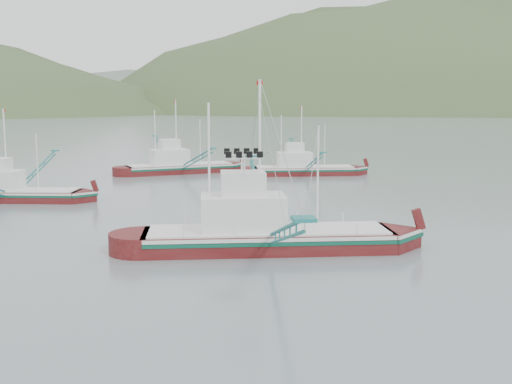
{
  "coord_description": "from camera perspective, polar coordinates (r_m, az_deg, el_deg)",
  "views": [
    {
      "loc": [
        -5.65,
        -36.64,
        9.57
      ],
      "look_at": [
        0.0,
        6.0,
        3.2
      ],
      "focal_mm": 45.0,
      "sensor_mm": 36.0,
      "label": 1
    }
  ],
  "objects": [
    {
      "name": "ground",
      "position": [
        38.29,
        1.19,
        -6.05
      ],
      "size": [
        1200.0,
        1200.0,
        0.0
      ],
      "primitive_type": "plane",
      "color": "slate",
      "rests_on": "ground"
    },
    {
      "name": "headland_right",
      "position": [
        527.44,
        20.36,
        6.86
      ],
      "size": [
        684.0,
        432.0,
        306.0
      ],
      "primitive_type": "ellipsoid",
      "color": "#3A4F28",
      "rests_on": "ground"
    },
    {
      "name": "bg_boat_left",
      "position": [
        63.68,
        -21.0,
        0.63
      ],
      "size": [
        12.96,
        22.56,
        9.22
      ],
      "rotation": [
        0.0,
        0.0,
        -0.18
      ],
      "color": "#4B0C0C",
      "rests_on": "ground"
    },
    {
      "name": "ridge_distant",
      "position": [
        597.78,
        -4.16,
        7.48
      ],
      "size": [
        960.0,
        400.0,
        240.0
      ],
      "primitive_type": "ellipsoid",
      "color": "slate",
      "rests_on": "ground"
    },
    {
      "name": "main_boat",
      "position": [
        40.32,
        0.7,
        -2.91
      ],
      "size": [
        15.85,
        28.39,
        11.49
      ],
      "rotation": [
        0.0,
        0.0,
        -0.05
      ],
      "color": "#4B0C0C",
      "rests_on": "ground"
    },
    {
      "name": "bg_boat_far",
      "position": [
        82.02,
        -6.86,
        2.98
      ],
      "size": [
        14.05,
        24.07,
        9.96
      ],
      "rotation": [
        0.0,
        0.0,
        0.28
      ],
      "color": "#4B0C0C",
      "rests_on": "ground"
    },
    {
      "name": "bg_boat_right",
      "position": [
        79.77,
        4.2,
        2.42
      ],
      "size": [
        12.69,
        22.77,
        9.21
      ],
      "rotation": [
        0.0,
        0.0,
        -0.04
      ],
      "color": "#4B0C0C",
      "rests_on": "ground"
    }
  ]
}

